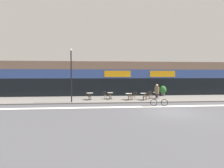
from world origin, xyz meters
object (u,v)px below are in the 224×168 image
at_px(bistro_table_0, 90,95).
at_px(bistro_table_2, 129,95).
at_px(cafe_chair_3_side, 149,95).
at_px(lamp_post, 71,72).
at_px(planter_pot, 163,90).
at_px(bistro_table_1, 110,94).
at_px(cafe_chair_1_near, 111,95).
at_px(cafe_chair_3_near, 145,96).
at_px(cyclist_0, 157,93).
at_px(bistro_table_3, 143,95).
at_px(cafe_chair_0_near, 90,96).
at_px(bistro_table_4, 156,94).
at_px(cafe_chair_1_side, 105,95).
at_px(cafe_chair_4_near, 158,95).
at_px(cafe_chair_2_near, 130,96).
at_px(cafe_chair_2_side, 134,95).
at_px(cafe_chair_4_side, 151,94).

relative_size(bistro_table_0, bistro_table_2, 1.06).
relative_size(cafe_chair_3_side, lamp_post, 0.16).
bearing_deg(lamp_post, planter_pot, 21.45).
bearing_deg(bistro_table_1, bistro_table_0, -172.58).
height_order(cafe_chair_1_near, cafe_chair_3_side, same).
distance_m(bistro_table_1, bistro_table_2, 2.25).
bearing_deg(cafe_chair_3_side, bistro_table_1, -9.47).
height_order(cafe_chair_3_near, cyclist_0, cyclist_0).
relative_size(bistro_table_3, cafe_chair_0_near, 0.84).
relative_size(bistro_table_4, cafe_chair_1_side, 0.83).
xyz_separation_m(cafe_chair_1_near, lamp_post, (-4.23, -1.52, 2.68)).
height_order(bistro_table_1, cafe_chair_0_near, cafe_chair_0_near).
bearing_deg(lamp_post, bistro_table_4, 12.27).
height_order(bistro_table_1, cafe_chair_4_near, cafe_chair_4_near).
height_order(cafe_chair_2_near, cafe_chair_3_side, same).
relative_size(bistro_table_0, cafe_chair_3_near, 0.89).
bearing_deg(bistro_table_3, bistro_table_4, 28.66).
relative_size(cafe_chair_2_near, cafe_chair_3_near, 1.00).
bearing_deg(cafe_chair_2_side, cyclist_0, 105.37).
distance_m(bistro_table_0, cafe_chair_2_near, 4.66).
distance_m(cafe_chair_4_near, cafe_chair_4_side, 0.88).
bearing_deg(cafe_chair_0_near, bistro_table_3, -95.77).
distance_m(bistro_table_4, cafe_chair_3_side, 1.57).
distance_m(bistro_table_1, cafe_chair_2_side, 2.84).
bearing_deg(lamp_post, bistro_table_2, 12.03).
height_order(bistro_table_4, lamp_post, lamp_post).
bearing_deg(bistro_table_1, lamp_post, -153.20).
distance_m(bistro_table_1, cafe_chair_2_near, 2.55).
distance_m(bistro_table_1, lamp_post, 5.44).
xyz_separation_m(bistro_table_3, cyclist_0, (0.42, -3.53, 0.57)).
bearing_deg(cafe_chair_4_side, bistro_table_4, -5.99).
bearing_deg(cafe_chair_3_near, cyclist_0, -174.60).
distance_m(bistro_table_1, cafe_chair_3_side, 4.50).
bearing_deg(cafe_chair_3_side, lamp_post, 10.97).
bearing_deg(bistro_table_4, cyclist_0, -107.38).
distance_m(cafe_chair_1_near, cafe_chair_1_side, 0.88).
height_order(bistro_table_0, bistro_table_1, bistro_table_0).
xyz_separation_m(bistro_table_4, cafe_chair_3_near, (-1.83, -1.63, -0.02)).
distance_m(bistro_table_0, bistro_table_1, 2.43).
xyz_separation_m(cafe_chair_3_near, planter_pot, (3.67, 4.07, 0.22)).
bearing_deg(cyclist_0, cafe_chair_3_side, 87.30).
xyz_separation_m(bistro_table_0, planter_pot, (9.84, 2.76, 0.18)).
height_order(bistro_table_1, bistro_table_4, same).
bearing_deg(planter_pot, cafe_chair_4_side, -135.11).
relative_size(bistro_table_0, lamp_post, 0.14).
distance_m(bistro_table_2, cafe_chair_0_near, 4.51).
xyz_separation_m(bistro_table_0, lamp_post, (-1.83, -1.83, 2.64)).
relative_size(bistro_table_3, cafe_chair_1_side, 0.84).
height_order(bistro_table_1, cafe_chair_3_near, cafe_chair_3_near).
height_order(cafe_chair_2_near, cafe_chair_2_side, same).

